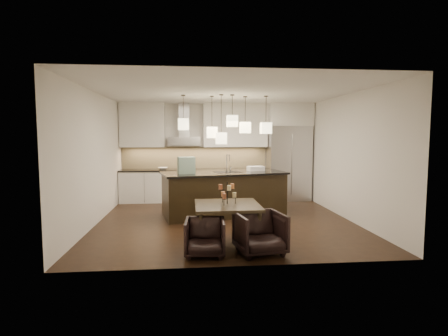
{
  "coord_description": "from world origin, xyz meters",
  "views": [
    {
      "loc": [
        -0.74,
        -7.58,
        1.86
      ],
      "look_at": [
        0.0,
        0.2,
        1.15
      ],
      "focal_mm": 28.0,
      "sensor_mm": 36.0,
      "label": 1
    }
  ],
  "objects": [
    {
      "name": "candelabra",
      "position": [
        -0.11,
        -1.56,
        0.87
      ],
      "size": [
        0.33,
        0.33,
        0.4
      ],
      "primitive_type": null,
      "rotation": [
        0.0,
        0.0,
        0.01
      ],
      "color": "black",
      "rests_on": "dining_table"
    },
    {
      "name": "food_container",
      "position": [
        0.84,
        0.8,
        1.08
      ],
      "size": [
        0.43,
        0.34,
        0.11
      ],
      "primitive_type": "cube",
      "rotation": [
        0.0,
        0.0,
        0.21
      ],
      "color": "silver",
      "rests_on": "island_top"
    },
    {
      "name": "wall_right",
      "position": [
        2.76,
        0.0,
        1.4
      ],
      "size": [
        0.02,
        5.5,
        2.8
      ],
      "primitive_type": "cube",
      "color": "silver",
      "rests_on": "ground"
    },
    {
      "name": "wall_back",
      "position": [
        0.0,
        2.76,
        1.4
      ],
      "size": [
        5.5,
        0.02,
        2.8
      ],
      "primitive_type": "cube",
      "color": "silver",
      "rests_on": "ground"
    },
    {
      "name": "candle_a",
      "position": [
        0.02,
        -1.56,
        0.83
      ],
      "size": [
        0.07,
        0.07,
        0.09
      ],
      "primitive_type": "cylinder",
      "rotation": [
        0.0,
        0.0,
        0.01
      ],
      "color": "beige",
      "rests_on": "candelabra"
    },
    {
      "name": "candle_d",
      "position": [
        -0.01,
        -1.48,
        0.98
      ],
      "size": [
        0.07,
        0.07,
        0.09
      ],
      "primitive_type": "cylinder",
      "rotation": [
        0.0,
        0.0,
        0.01
      ],
      "color": "#DB7E41",
      "rests_on": "candelabra"
    },
    {
      "name": "pendant_a",
      "position": [
        -0.9,
        0.54,
        2.14
      ],
      "size": [
        0.24,
        0.24,
        0.26
      ],
      "primitive_type": "cube",
      "color": "#FFEFB4",
      "rests_on": "ceiling"
    },
    {
      "name": "faucet",
      "position": [
        0.11,
        0.7,
        1.23
      ],
      "size": [
        0.17,
        0.28,
        0.42
      ],
      "primitive_type": null,
      "rotation": [
        0.0,
        0.0,
        0.21
      ],
      "color": "silver",
      "rests_on": "island_top"
    },
    {
      "name": "ceiling",
      "position": [
        0.0,
        0.0,
        2.81
      ],
      "size": [
        5.5,
        5.5,
        0.02
      ],
      "primitive_type": "cube",
      "color": "white",
      "rests_on": "wall_back"
    },
    {
      "name": "fridge_panel",
      "position": [
        2.1,
        2.38,
        2.47
      ],
      "size": [
        1.26,
        0.72,
        0.65
      ],
      "primitive_type": "cube",
      "color": "silver",
      "rests_on": "refrigerator"
    },
    {
      "name": "fruit_bowl",
      "position": [
        -1.53,
        2.38,
        0.95
      ],
      "size": [
        0.31,
        0.31,
        0.06
      ],
      "primitive_type": "imported",
      "rotation": [
        0.0,
        0.0,
        -0.24
      ],
      "color": "silver",
      "rests_on": "countertop"
    },
    {
      "name": "candle_f",
      "position": [
        -0.09,
        -1.68,
        0.98
      ],
      "size": [
        0.07,
        0.07,
        0.09
      ],
      "primitive_type": "cylinder",
      "rotation": [
        0.0,
        0.0,
        0.01
      ],
      "color": "beige",
      "rests_on": "candelabra"
    },
    {
      "name": "pendant_e",
      "position": [
        1.02,
        0.54,
        2.05
      ],
      "size": [
        0.24,
        0.24,
        0.26
      ],
      "primitive_type": "cube",
      "color": "#FFEFB4",
      "rests_on": "ceiling"
    },
    {
      "name": "upper_cab_right",
      "position": [
        0.55,
        2.57,
        2.17
      ],
      "size": [
        1.85,
        0.35,
        1.25
      ],
      "primitive_type": "cube",
      "color": "silver",
      "rests_on": "wall_back"
    },
    {
      "name": "armchair_right",
      "position": [
        0.34,
        -2.23,
        0.33
      ],
      "size": [
        0.84,
        0.85,
        0.67
      ],
      "primitive_type": "imported",
      "rotation": [
        0.0,
        0.0,
        0.18
      ],
      "color": "black",
      "rests_on": "floor"
    },
    {
      "name": "armchair_left",
      "position": [
        -0.53,
        -2.24,
        0.29
      ],
      "size": [
        0.65,
        0.67,
        0.58
      ],
      "primitive_type": "imported",
      "rotation": [
        0.0,
        0.0,
        -0.06
      ],
      "color": "black",
      "rests_on": "floor"
    },
    {
      "name": "floor",
      "position": [
        0.0,
        0.0,
        -0.01
      ],
      "size": [
        5.5,
        5.5,
        0.02
      ],
      "primitive_type": "cube",
      "color": "black",
      "rests_on": "ground"
    },
    {
      "name": "backsplash",
      "position": [
        -0.62,
        2.73,
        1.24
      ],
      "size": [
        4.21,
        0.02,
        0.63
      ],
      "primitive_type": "cube",
      "color": "beige",
      "rests_on": "countertop"
    },
    {
      "name": "countertop",
      "position": [
        -0.62,
        2.43,
        0.9
      ],
      "size": [
        4.21,
        0.66,
        0.04
      ],
      "primitive_type": "cube",
      "color": "black",
      "rests_on": "lower_cabinets"
    },
    {
      "name": "upper_cab_left",
      "position": [
        -2.1,
        2.57,
        2.17
      ],
      "size": [
        1.25,
        0.35,
        1.25
      ],
      "primitive_type": "cube",
      "color": "silver",
      "rests_on": "wall_back"
    },
    {
      "name": "hood_chimney",
      "position": [
        -0.93,
        2.59,
        2.32
      ],
      "size": [
        0.3,
        0.28,
        0.96
      ],
      "primitive_type": "cube",
      "color": "#B7B7BA",
      "rests_on": "hood_canopy"
    },
    {
      "name": "pendant_f",
      "position": [
        -0.05,
        0.37,
        1.81
      ],
      "size": [
        0.24,
        0.24,
        0.26
      ],
      "primitive_type": "cube",
      "color": "#FFEFB4",
      "rests_on": "ceiling"
    },
    {
      "name": "hood_canopy",
      "position": [
        -0.93,
        2.48,
        1.72
      ],
      "size": [
        0.9,
        0.52,
        0.24
      ],
      "primitive_type": "cube",
      "color": "#B7B7BA",
      "rests_on": "wall_back"
    },
    {
      "name": "lower_cabinets",
      "position": [
        -0.62,
        2.43,
        0.44
      ],
      "size": [
        4.21,
        0.62,
        0.88
      ],
      "primitive_type": "cube",
      "color": "silver",
      "rests_on": "floor"
    },
    {
      "name": "island_top",
      "position": [
        0.03,
        0.57,
        1.0
      ],
      "size": [
        3.05,
        1.78,
        0.04
      ],
      "primitive_type": "cube",
      "rotation": [
        0.0,
        0.0,
        0.21
      ],
      "color": "black",
      "rests_on": "island_body"
    },
    {
      "name": "candle_b",
      "position": [
        -0.17,
        -1.45,
        0.83
      ],
      "size": [
        0.07,
        0.07,
        0.09
      ],
      "primitive_type": "cylinder",
      "rotation": [
        0.0,
        0.0,
        0.01
      ],
      "color": "#DB7E41",
      "rests_on": "candelabra"
    },
    {
      "name": "dining_table",
      "position": [
        -0.11,
        -1.56,
        0.34
      ],
      "size": [
        1.13,
        1.13,
        0.67
      ],
      "primitive_type": null,
      "rotation": [
        0.0,
        0.0,
        0.01
      ],
      "color": "black",
      "rests_on": "floor"
    },
    {
      "name": "island_body",
      "position": [
        0.03,
        0.57,
        0.49
      ],
      "size": [
        2.95,
        1.67,
        0.98
      ],
      "primitive_type": "cube",
      "rotation": [
        0.0,
        0.0,
        0.21
      ],
      "color": "black",
      "rests_on": "floor"
    },
    {
      "name": "candle_c",
      "position": [
        -0.17,
        -1.67,
        0.83
      ],
      "size": [
        0.07,
        0.07,
        0.09
      ],
      "primitive_type": "cylinder",
      "rotation": [
        0.0,
        0.0,
        0.01
      ],
      "color": "#9A5235",
      "rests_on": "candelabra"
    },
    {
      "name": "pendant_d",
      "position": [
        0.55,
        0.69,
        2.06
      ],
      "size": [
        0.24,
        0.24,
        0.26
      ],
      "primitive_type": "cube",
      "color": "#FFEFB4",
      "rests_on": "ceiling"
    },
    {
      "name": "wall_front",
      "position": [
        0.0,
        -2.76,
        1.4
      ],
      "size": [
        5.5,
        0.02,
        2.8
      ],
      "primitive_type": "cube",
      "color": "silver",
      "rests_on": "ground"
    },
    {
      "name": "refrigerator",
      "position": [
        2.1,
        2.38,
        1.07
      ],
      "size": [
        1.2,
        0.72,
        2.15
      ],
      "primitive_type": "cube",
      "color": "#B7B7BA",
      "rests_on": "floor"
    },
    {
      "name": "tote_bag",
      "position": [
        -0.84,
        0.28,
        1.21
      ],
      "size": [
        0.41,
        0.28,
        0.38
      ],
      "primitive_type": "cube",
      "rotation": [
        0.0,
        0.0,
        0.21
      ],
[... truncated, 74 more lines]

